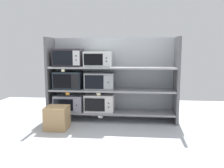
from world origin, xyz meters
The scene contains 19 objects.
ground centered at (0.00, -1.00, -0.01)m, with size 6.33×6.00×0.02m, color #B2B7BC.
back_panel centered at (0.00, 0.25, 0.79)m, with size 2.53×0.04×1.58m, color #9EA3A8.
upright_left centered at (-1.19, 0.00, 0.79)m, with size 0.05×0.47×1.58m, color #5B5B5E.
upright_right centered at (1.19, 0.00, 0.79)m, with size 0.05×0.47×1.58m, color #5B5B5E.
shelf_0 centered at (0.00, 0.00, 0.16)m, with size 2.33×0.47×0.03m, color #99999E.
microwave_0 centered at (-0.83, 0.00, 0.33)m, with size 0.55×0.42×0.30m.
microwave_1 centered at (-0.24, 0.00, 0.34)m, with size 0.55×0.41×0.33m.
price_tag_0 centered at (-0.85, -0.24, 0.12)m, with size 0.07×0.00×0.05m, color white.
price_tag_1 centered at (-0.19, -0.24, 0.12)m, with size 0.08×0.00×0.04m, color white.
shelf_1 centered at (0.00, 0.00, 0.59)m, with size 2.33×0.47×0.03m, color #99999E.
microwave_2 centered at (-0.84, 0.00, 0.77)m, with size 0.52×0.38×0.33m.
microwave_3 centered at (-0.24, 0.00, 0.76)m, with size 0.55×0.35×0.31m.
price_tag_2 centered at (-0.80, -0.24, 0.54)m, with size 0.07×0.00×0.05m, color orange.
price_tag_3 centered at (-0.22, -0.24, 0.55)m, with size 0.07×0.00×0.04m, color beige.
shelf_2 centered at (0.00, 0.00, 1.01)m, with size 2.33×0.47×0.03m, color #99999E.
microwave_4 centered at (-0.83, 0.00, 1.20)m, with size 0.54×0.36×0.34m.
microwave_5 centered at (-0.26, 0.00, 1.17)m, with size 0.51×0.38×0.28m.
price_tag_4 centered at (-0.87, -0.24, 0.97)m, with size 0.06×0.00×0.04m, color beige.
shipping_carton centered at (-0.88, -0.61, 0.20)m, with size 0.37×0.37×0.39m, color tan.
Camera 1 is at (0.45, -4.48, 1.34)m, focal length 38.60 mm.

